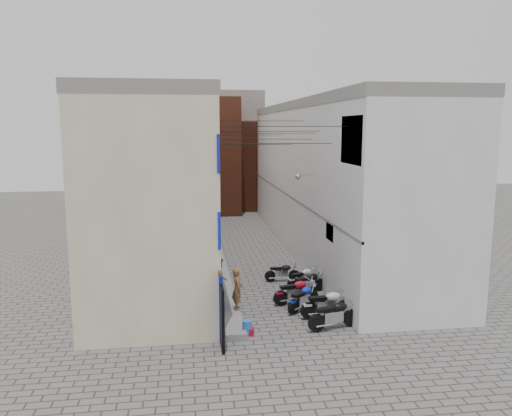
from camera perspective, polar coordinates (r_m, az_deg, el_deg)
name	(u,v)px	position (r m, az deg, el deg)	size (l,w,h in m)	color
ground	(292,338)	(18.51, 4.10, -14.61)	(90.00, 90.00, 0.00)	#5C5957
plinth	(214,250)	(30.48, -4.83, -4.78)	(0.90, 26.00, 0.25)	slate
building_left	(163,179)	(29.68, -10.60, 3.29)	(5.10, 27.00, 9.00)	#C4B394
building_right	(328,176)	(30.91, 8.24, 3.60)	(5.94, 26.00, 9.00)	silver
building_far_brick_left	(204,156)	(44.64, -5.93, 5.97)	(6.00, 6.00, 10.00)	brown
building_far_brick_right	(257,165)	(47.14, 0.10, 4.96)	(5.00, 6.00, 8.00)	brown
building_far_concrete	(222,147)	(50.71, -3.92, 6.94)	(8.00, 5.00, 11.00)	slate
far_shopfront	(230,202)	(42.37, -3.01, 0.66)	(2.00, 0.30, 2.40)	black
overhead_wires	(260,135)	(24.46, 0.51, 8.39)	(5.80, 13.02, 1.32)	black
motorcycle_a	(334,313)	(19.22, 8.94, -11.79)	(0.67, 2.13, 1.23)	black
motorcycle_b	(327,302)	(20.23, 8.16, -10.64)	(0.69, 2.18, 1.26)	silver
motorcycle_c	(304,296)	(20.98, 5.46, -10.03)	(0.62, 1.97, 1.14)	#0D25C4
motorcycle_d	(296,290)	(21.66, 4.55, -9.33)	(0.65, 2.05, 1.19)	#A40B21
motorcycle_e	(308,282)	(22.99, 5.99, -8.38)	(0.59, 1.87, 1.08)	black
motorcycle_f	(303,277)	(23.76, 5.40, -7.83)	(0.57, 1.82, 1.05)	silver
motorcycle_g	(282,271)	(24.63, 3.02, -7.24)	(0.55, 1.73, 1.00)	black
person_a	(237,289)	(20.16, -2.16, -9.19)	(0.63, 0.41, 1.71)	brown
person_b	(220,277)	(21.65, -4.19, -7.90)	(0.83, 0.65, 1.72)	#323C4B
water_jug_near	(247,329)	(18.63, -1.03, -13.66)	(0.29, 0.29, 0.46)	blue
water_jug_far	(247,328)	(18.61, -1.03, -13.53)	(0.35, 0.35, 0.55)	blue
red_crate	(248,331)	(18.67, -0.91, -13.92)	(0.42, 0.32, 0.27)	#A20B2E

